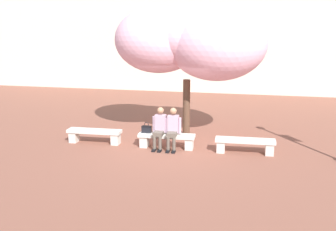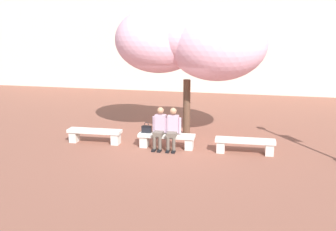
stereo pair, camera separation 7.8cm
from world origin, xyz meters
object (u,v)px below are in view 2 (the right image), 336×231
Objects in this scene: stone_bench_center at (245,144)px; handbag at (147,129)px; stone_bench_near_west at (167,139)px; person_seated_left at (160,126)px; stone_bench_west_end at (95,134)px; cherry_tree_main at (190,41)px; person_seated_right at (173,127)px.

handbag is at bearing 179.54° from stone_bench_center.
person_seated_left reaches higher than stone_bench_near_west.
cherry_tree_main is (2.86, 1.43, 2.96)m from stone_bench_west_end.
stone_bench_center is at bearing -0.46° from handbag.
stone_bench_west_end is at bearing 178.61° from person_seated_left.
stone_bench_west_end is 0.35× the size of cherry_tree_main.
stone_bench_near_west is at bearing -2.17° from handbag.
handbag is at bearing -128.02° from cherry_tree_main.
person_seated_left is at bearing -1.39° from stone_bench_west_end.
person_seated_left is 0.25× the size of cherry_tree_main.
stone_bench_west_end is 1.78m from handbag.
stone_bench_west_end is 2.24m from person_seated_left.
stone_bench_center is 0.35× the size of cherry_tree_main.
person_seated_left is at bearing -178.83° from stone_bench_center.
stone_bench_center is 2.65m from person_seated_left.
person_seated_right is (0.41, 0.00, 0.00)m from person_seated_left.
cherry_tree_main reaches higher than stone_bench_near_west.
stone_bench_west_end is 1.00× the size of stone_bench_near_west.
person_seated_left is 1.00× the size of person_seated_right.
person_seated_right reaches higher than handbag.
handbag is (1.76, 0.02, 0.28)m from stone_bench_west_end.
person_seated_left reaches higher than handbag.
handbag is (-0.86, 0.08, -0.12)m from person_seated_right.
handbag is at bearing 170.09° from person_seated_left.
cherry_tree_main reaches higher than person_seated_left.
stone_bench_near_west is at bearing 0.00° from stone_bench_west_end.
cherry_tree_main is (0.45, 1.43, 2.96)m from stone_bench_near_west.
person_seated_left is at bearing -179.99° from person_seated_right.
stone_bench_near_west is at bearing -107.31° from cherry_tree_main.
handbag is (-3.07, 0.02, 0.28)m from stone_bench_center.
person_seated_right is at bearing -99.16° from cherry_tree_main.
handbag is at bearing 0.81° from stone_bench_west_end.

